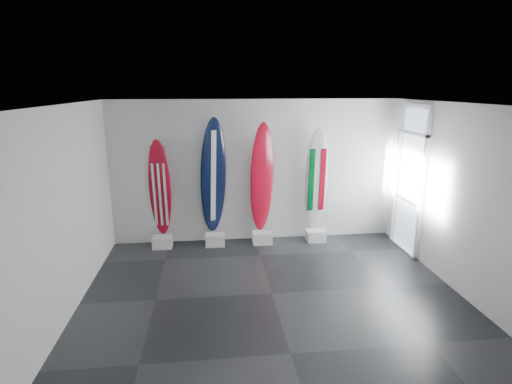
{
  "coord_description": "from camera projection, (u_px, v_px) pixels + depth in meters",
  "views": [
    {
      "loc": [
        -0.93,
        -5.88,
        3.24
      ],
      "look_at": [
        -0.1,
        1.4,
        1.34
      ],
      "focal_mm": 28.52,
      "sensor_mm": 36.0,
      "label": 1
    }
  ],
  "objects": [
    {
      "name": "display_block_italy",
      "position": [
        315.0,
        236.0,
        8.77
      ],
      "size": [
        0.4,
        0.3,
        0.24
      ],
      "primitive_type": "cube",
      "color": "silver",
      "rests_on": "floor"
    },
    {
      "name": "floor",
      "position": [
        272.0,
        293.0,
        6.57
      ],
      "size": [
        6.0,
        6.0,
        0.0
      ],
      "primitive_type": "plane",
      "color": "black",
      "rests_on": "ground"
    },
    {
      "name": "surfboard_italy",
      "position": [
        316.0,
        180.0,
        8.56
      ],
      "size": [
        0.5,
        0.21,
        2.2
      ],
      "primitive_type": "ellipsoid",
      "rotation": [
        0.05,
        0.0,
        0.03
      ],
      "color": "silver",
      "rests_on": "display_block_italy"
    },
    {
      "name": "wall_front",
      "position": [
        314.0,
        279.0,
        3.78
      ],
      "size": [
        6.0,
        0.0,
        6.0
      ],
      "primitive_type": "plane",
      "rotation": [
        -1.57,
        0.0,
        0.0
      ],
      "color": "silver",
      "rests_on": "ground"
    },
    {
      "name": "ceiling",
      "position": [
        274.0,
        104.0,
        5.81
      ],
      "size": [
        6.0,
        6.0,
        0.0
      ],
      "primitive_type": "plane",
      "rotation": [
        3.14,
        0.0,
        0.0
      ],
      "color": "white",
      "rests_on": "wall_back"
    },
    {
      "name": "surfboard_usa",
      "position": [
        160.0,
        188.0,
        8.23
      ],
      "size": [
        0.48,
        0.27,
        2.01
      ],
      "primitive_type": "ellipsoid",
      "rotation": [
        0.06,
        0.0,
        -0.17
      ],
      "color": "#A0091C",
      "rests_on": "display_block_usa"
    },
    {
      "name": "glass_door",
      "position": [
        409.0,
        181.0,
        8.02
      ],
      "size": [
        0.12,
        1.16,
        2.85
      ],
      "primitive_type": null,
      "color": "white",
      "rests_on": "floor"
    },
    {
      "name": "wall_right",
      "position": [
        458.0,
        198.0,
        6.52
      ],
      "size": [
        0.0,
        5.0,
        5.0
      ],
      "primitive_type": "plane",
      "rotation": [
        1.57,
        0.0,
        -1.57
      ],
      "color": "silver",
      "rests_on": "ground"
    },
    {
      "name": "surfboard_swiss",
      "position": [
        262.0,
        178.0,
        8.42
      ],
      "size": [
        0.57,
        0.38,
        2.33
      ],
      "primitive_type": "ellipsoid",
      "rotation": [
        0.06,
        0.0,
        0.35
      ],
      "color": "#A0091C",
      "rests_on": "display_block_swiss"
    },
    {
      "name": "wall_back",
      "position": [
        255.0,
        171.0,
        8.59
      ],
      "size": [
        6.0,
        0.0,
        6.0
      ],
      "primitive_type": "plane",
      "rotation": [
        1.57,
        0.0,
        0.0
      ],
      "color": "silver",
      "rests_on": "ground"
    },
    {
      "name": "wall_outlet",
      "position": [
        140.0,
        228.0,
        8.6
      ],
      "size": [
        0.09,
        0.02,
        0.13
      ],
      "primitive_type": "cube",
      "color": "silver",
      "rests_on": "wall_back"
    },
    {
      "name": "surfboard_navy",
      "position": [
        213.0,
        177.0,
        8.3
      ],
      "size": [
        0.63,
        0.48,
        2.44
      ],
      "primitive_type": "ellipsoid",
      "rotation": [
        0.1,
        0.0,
        0.35
      ],
      "color": "black",
      "rests_on": "display_block_navy"
    },
    {
      "name": "display_block_navy",
      "position": [
        215.0,
        240.0,
        8.54
      ],
      "size": [
        0.4,
        0.3,
        0.24
      ],
      "primitive_type": "cube",
      "color": "silver",
      "rests_on": "floor"
    },
    {
      "name": "wall_left",
      "position": [
        68.0,
        211.0,
        5.86
      ],
      "size": [
        0.0,
        5.0,
        5.0
      ],
      "primitive_type": "plane",
      "rotation": [
        1.57,
        0.0,
        1.57
      ],
      "color": "silver",
      "rests_on": "ground"
    },
    {
      "name": "display_block_swiss",
      "position": [
        262.0,
        238.0,
        8.65
      ],
      "size": [
        0.4,
        0.3,
        0.24
      ],
      "primitive_type": "cube",
      "color": "silver",
      "rests_on": "floor"
    },
    {
      "name": "balcony",
      "position": [
        466.0,
        223.0,
        8.4
      ],
      "size": [
        2.8,
        2.2,
        1.2
      ],
      "primitive_type": null,
      "color": "slate",
      "rests_on": "ground"
    },
    {
      "name": "display_block_usa",
      "position": [
        163.0,
        242.0,
        8.42
      ],
      "size": [
        0.4,
        0.3,
        0.24
      ],
      "primitive_type": "cube",
      "color": "silver",
      "rests_on": "floor"
    }
  ]
}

